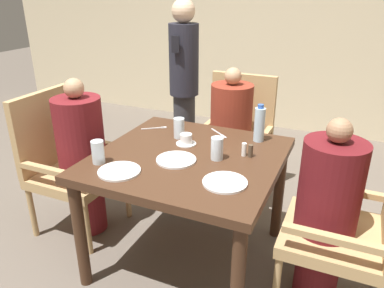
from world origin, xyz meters
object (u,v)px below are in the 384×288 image
at_px(diner_in_far_chair, 230,136).
at_px(plate_main_left, 225,182).
at_px(plate_main_right, 119,171).
at_px(standing_host, 184,83).
at_px(glass_tall_near, 179,128).
at_px(chair_left_side, 66,159).
at_px(chair_right_side, 356,224).
at_px(water_bottle, 259,124).
at_px(glass_tall_far, 217,148).
at_px(diner_in_right_chair, 326,212).
at_px(chair_far_side, 236,134).
at_px(teacup_with_saucer, 186,140).
at_px(glass_tall_mid, 98,152).
at_px(plate_dessert_center, 176,160).
at_px(diner_in_left_chair, 83,157).

bearing_deg(diner_in_far_chair, plate_main_left, -73.29).
bearing_deg(plate_main_right, standing_host, 102.62).
bearing_deg(glass_tall_near, chair_left_side, -163.93).
distance_m(chair_right_side, water_bottle, 0.81).
height_order(plate_main_left, glass_tall_far, glass_tall_far).
bearing_deg(diner_in_right_chair, chair_far_side, 130.05).
relative_size(standing_host, plate_main_right, 6.83).
bearing_deg(standing_host, chair_right_side, -38.18).
relative_size(standing_host, teacup_with_saucer, 12.42).
relative_size(plate_main_right, glass_tall_mid, 1.73).
bearing_deg(plate_dessert_center, diner_in_left_chair, 172.67).
relative_size(diner_in_far_chair, plate_dessert_center, 4.84).
distance_m(chair_right_side, teacup_with_saucer, 1.07).
distance_m(diner_in_far_chair, glass_tall_mid, 1.20).
bearing_deg(glass_tall_far, teacup_with_saucer, 153.59).
distance_m(chair_left_side, plate_main_left, 1.30).
distance_m(diner_in_left_chair, standing_host, 1.26).
relative_size(chair_far_side, plate_dessert_center, 4.37).
relative_size(plate_main_left, water_bottle, 0.94).
xyz_separation_m(diner_in_far_chair, plate_dessert_center, (-0.03, -0.90, 0.18)).
distance_m(water_bottle, glass_tall_near, 0.52).
bearing_deg(plate_main_left, plate_dessert_center, 158.06).
bearing_deg(plate_main_right, diner_in_far_chair, 77.85).
height_order(chair_left_side, glass_tall_near, chair_left_side).
bearing_deg(diner_in_far_chair, chair_far_side, 90.00).
bearing_deg(water_bottle, plate_main_left, -90.88).
height_order(teacup_with_saucer, glass_tall_mid, glass_tall_mid).
xyz_separation_m(plate_main_left, glass_tall_far, (-0.14, 0.25, 0.06)).
relative_size(diner_in_left_chair, plate_main_right, 4.91).
xyz_separation_m(chair_far_side, plate_dessert_center, (-0.03, -1.05, 0.22)).
distance_m(diner_in_far_chair, plate_main_right, 1.19).
xyz_separation_m(standing_host, glass_tall_near, (0.43, -0.99, -0.03)).
distance_m(diner_in_right_chair, teacup_with_saucer, 0.92).
bearing_deg(diner_in_right_chair, standing_host, 138.89).
xyz_separation_m(diner_in_right_chair, teacup_with_saucer, (-0.88, 0.14, 0.21)).
bearing_deg(glass_tall_far, plate_main_left, -61.29).
distance_m(glass_tall_near, glass_tall_mid, 0.58).
height_order(chair_right_side, plate_main_left, chair_right_side).
bearing_deg(diner_in_far_chair, standing_host, 144.77).
xyz_separation_m(plate_dessert_center, glass_tall_far, (0.20, 0.12, 0.06)).
distance_m(diner_in_far_chair, plate_main_left, 1.09).
relative_size(chair_left_side, plate_main_right, 4.37).
bearing_deg(water_bottle, chair_far_side, 119.39).
relative_size(teacup_with_saucer, glass_tall_mid, 0.95).
distance_m(chair_far_side, teacup_with_saucer, 0.85).
relative_size(chair_left_side, standing_host, 0.64).
relative_size(plate_main_right, glass_tall_near, 1.73).
bearing_deg(glass_tall_near, chair_far_side, 76.89).
relative_size(diner_in_left_chair, teacup_with_saucer, 8.93).
height_order(diner_in_right_chair, glass_tall_near, diner_in_right_chair).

